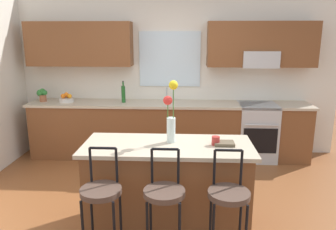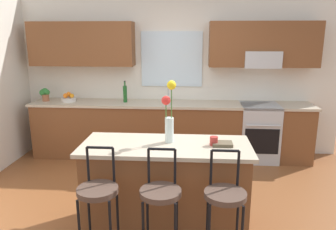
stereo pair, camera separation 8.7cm
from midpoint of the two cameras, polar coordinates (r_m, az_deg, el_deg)
ground_plane at (r=4.04m, az=-1.69°, el=-15.85°), size 14.00×14.00×0.00m
back_wall_assembly at (r=5.51m, az=0.14°, el=8.74°), size 5.60×0.50×2.70m
counter_run at (r=5.42m, az=-0.31°, el=-2.57°), size 4.56×0.64×0.92m
sink_faucet at (r=5.43m, az=-0.69°, el=3.91°), size 0.02×0.13×0.23m
oven_range at (r=5.51m, az=14.71°, el=-2.83°), size 0.60×0.64×0.92m
kitchen_island at (r=3.49m, az=-0.77°, el=-12.24°), size 1.72×0.72×0.92m
bar_stool_near at (r=2.99m, az=-12.39°, el=-13.62°), size 0.36×0.36×1.04m
bar_stool_middle at (r=2.91m, az=-1.53°, el=-14.19°), size 0.36×0.36×1.04m
bar_stool_far at (r=2.92m, az=9.65°, el=-14.26°), size 0.36×0.36×1.04m
flower_vase at (r=3.30m, az=-0.25°, el=0.12°), size 0.15×0.10×0.64m
mug_ceramic at (r=3.31m, az=7.57°, el=-4.47°), size 0.08×0.08×0.09m
cookbook at (r=3.34m, az=9.03°, el=-4.92°), size 0.20×0.15×0.03m
fruit_bowl_oranges at (r=5.66m, az=-17.69°, el=2.73°), size 0.24×0.24×0.16m
bottle_olive_oil at (r=5.38m, az=-8.25°, el=3.70°), size 0.06×0.06×0.35m
potted_plant_small at (r=5.80m, az=-21.50°, el=3.40°), size 0.18×0.12×0.22m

